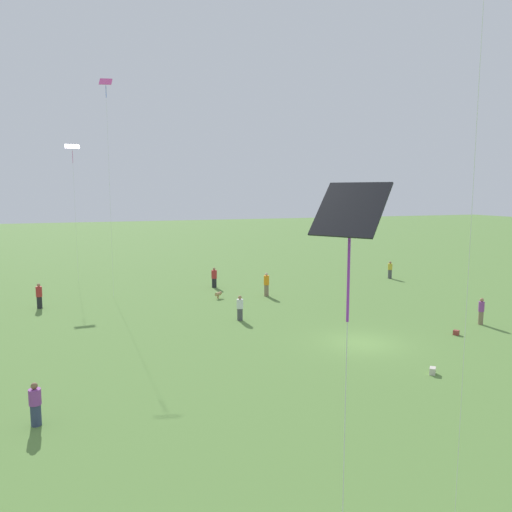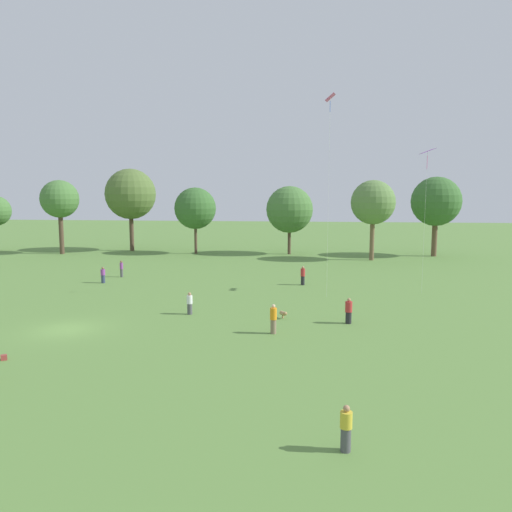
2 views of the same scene
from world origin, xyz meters
The scene contains 14 objects.
ground_plane centered at (0.00, 0.00, 0.00)m, with size 240.00×240.00×0.00m, color #5B843D.
person_0 centered at (17.16, -13.56, 0.82)m, with size 0.60×0.60×1.68m.
person_1 centered at (-4.58, 16.39, 0.78)m, with size 0.57×0.57×1.60m.
person_2 centered at (0.91, -9.14, 0.86)m, with size 0.50×0.50×1.71m.
person_3 centered at (7.02, 4.94, 0.81)m, with size 0.53×0.53×1.64m.
person_5 centered at (13.53, 0.61, 0.94)m, with size 0.61×0.61×1.90m.
person_6 centered at (15.06, 17.54, 0.91)m, with size 0.59×0.59×1.83m.
person_7 centered at (18.45, 3.64, 0.86)m, with size 0.67×0.67×1.77m.
kite_0 centered at (25.68, 14.89, 12.11)m, with size 1.22×1.29×12.65m.
kite_2 centered at (17.21, 12.25, 15.74)m, with size 0.91×1.05×16.91m.
kite_3 centered at (-17.81, 11.42, 7.89)m, with size 1.06×0.98×8.52m.
dog_1 centered at (13.96, 4.47, 0.36)m, with size 0.58×0.66×0.53m.
picnic_bag_0 centered at (-5.20, -0.50, 0.16)m, with size 0.48×0.47×0.31m.
picnic_bag_1 centered at (-0.46, -6.03, 0.14)m, with size 0.40×0.39×0.28m.
Camera 1 is at (-23.33, 14.64, 8.40)m, focal length 35.00 mm.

